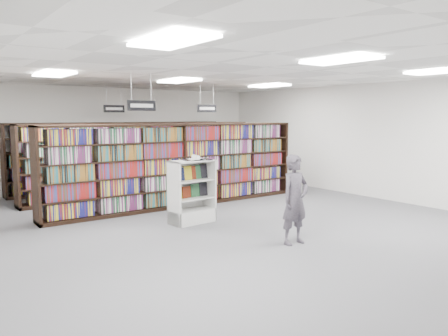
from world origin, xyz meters
TOP-DOWN VIEW (x-y plane):
  - floor at (0.00, 0.00)m, footprint 12.00×12.00m
  - ceiling at (0.00, 0.00)m, footprint 10.00×12.00m
  - wall_back at (0.00, 6.00)m, footprint 10.00×0.10m
  - wall_right at (5.00, 0.00)m, footprint 0.10×12.00m
  - bookshelf_row_near at (0.00, 2.00)m, footprint 7.00×0.60m
  - bookshelf_row_mid at (0.00, 4.00)m, footprint 7.00×0.60m
  - bookshelf_row_far at (0.00, 5.70)m, footprint 7.00×0.60m
  - aisle_sign_left at (-1.50, 1.00)m, footprint 0.65×0.02m
  - aisle_sign_right at (1.50, 3.00)m, footprint 0.65×0.02m
  - aisle_sign_center at (-0.50, 5.00)m, footprint 0.65×0.02m
  - troffer_front_left at (-3.00, -3.00)m, footprint 0.60×1.20m
  - troffer_front_center at (0.00, -3.00)m, footprint 0.60×1.20m
  - troffer_front_right at (3.00, -3.00)m, footprint 0.60×1.20m
  - troffer_back_left at (-3.00, 2.00)m, footprint 0.60×1.20m
  - troffer_back_center at (0.00, 2.00)m, footprint 0.60×1.20m
  - troffer_back_right at (3.00, 2.00)m, footprint 0.60×1.20m
  - endcap_display at (-0.71, 0.33)m, footprint 1.00×0.56m
  - open_book at (-0.60, 0.27)m, footprint 0.66×0.48m
  - shopper at (-0.04, -2.12)m, footprint 0.59×0.39m

SIDE VIEW (x-z plane):
  - floor at x=0.00m, z-range 0.00..0.00m
  - endcap_display at x=-0.71m, z-range -0.21..1.15m
  - shopper at x=-0.04m, z-range 0.00..1.61m
  - bookshelf_row_near at x=0.00m, z-range 0.00..2.10m
  - bookshelf_row_mid at x=0.00m, z-range 0.00..2.10m
  - bookshelf_row_far at x=0.00m, z-range 0.00..2.10m
  - open_book at x=-0.60m, z-range 1.32..1.45m
  - wall_back at x=0.00m, z-range 0.00..3.20m
  - wall_right at x=5.00m, z-range 0.00..3.20m
  - aisle_sign_left at x=-1.50m, z-range 2.13..2.93m
  - aisle_sign_right at x=1.50m, z-range 2.13..2.93m
  - aisle_sign_center at x=-0.50m, z-range 2.13..2.93m
  - troffer_front_left at x=-3.00m, z-range 3.14..3.18m
  - troffer_front_center at x=0.00m, z-range 3.14..3.18m
  - troffer_front_right at x=3.00m, z-range 3.14..3.18m
  - troffer_back_left at x=-3.00m, z-range 3.14..3.18m
  - troffer_back_center at x=0.00m, z-range 3.14..3.18m
  - troffer_back_right at x=3.00m, z-range 3.14..3.18m
  - ceiling at x=0.00m, z-range 3.15..3.25m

